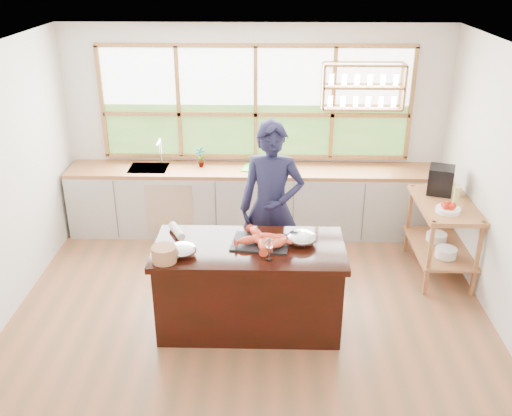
{
  "coord_description": "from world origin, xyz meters",
  "views": [
    {
      "loc": [
        0.19,
        -5.05,
        3.51
      ],
      "look_at": [
        0.06,
        0.15,
        1.15
      ],
      "focal_mm": 40.0,
      "sensor_mm": 36.0,
      "label": 1
    }
  ],
  "objects_px": {
    "cook": "(272,208)",
    "wicker_basket": "(164,254)",
    "island": "(249,286)",
    "espresso_machine": "(441,180)"
  },
  "relations": [
    {
      "from": "cook",
      "to": "wicker_basket",
      "type": "relative_size",
      "value": 8.37
    },
    {
      "from": "island",
      "to": "wicker_basket",
      "type": "xyz_separation_m",
      "value": [
        -0.77,
        -0.3,
        0.52
      ]
    },
    {
      "from": "cook",
      "to": "wicker_basket",
      "type": "xyz_separation_m",
      "value": [
        -0.98,
        -1.07,
        0.01
      ]
    },
    {
      "from": "island",
      "to": "cook",
      "type": "bearing_deg",
      "value": 74.3
    },
    {
      "from": "cook",
      "to": "espresso_machine",
      "type": "xyz_separation_m",
      "value": [
        1.97,
        0.63,
        0.1
      ]
    },
    {
      "from": "espresso_machine",
      "to": "wicker_basket",
      "type": "bearing_deg",
      "value": -131.68
    },
    {
      "from": "espresso_machine",
      "to": "wicker_basket",
      "type": "xyz_separation_m",
      "value": [
        -2.96,
        -1.7,
        -0.09
      ]
    },
    {
      "from": "island",
      "to": "cook",
      "type": "xyz_separation_m",
      "value": [
        0.22,
        0.77,
        0.51
      ]
    },
    {
      "from": "island",
      "to": "espresso_machine",
      "type": "height_order",
      "value": "espresso_machine"
    },
    {
      "from": "island",
      "to": "wicker_basket",
      "type": "height_order",
      "value": "wicker_basket"
    }
  ]
}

